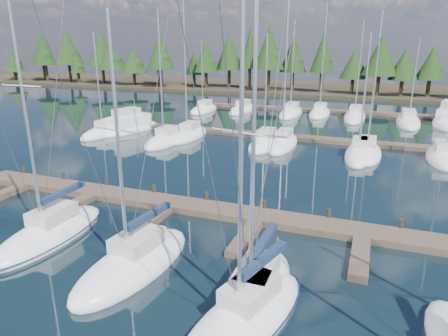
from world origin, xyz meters
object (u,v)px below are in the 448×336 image
at_px(front_sailboat_2, 134,263).
at_px(motor_yacht_left, 130,127).
at_px(front_sailboat_3, 253,300).
at_px(main_dock, 257,221).
at_px(front_sailboat_1, 50,233).
at_px(front_sailboat_4, 245,318).

distance_m(front_sailboat_2, motor_yacht_left, 32.13).
xyz_separation_m(front_sailboat_3, motor_yacht_left, (-24.05, 27.44, 0.22)).
height_order(front_sailboat_2, front_sailboat_3, front_sailboat_3).
relative_size(main_dock, front_sailboat_3, 3.29).
height_order(front_sailboat_3, motor_yacht_left, front_sailboat_3).
distance_m(main_dock, front_sailboat_1, 11.83).
bearing_deg(front_sailboat_4, front_sailboat_3, 91.41).
height_order(front_sailboat_2, front_sailboat_4, front_sailboat_4).
relative_size(front_sailboat_3, front_sailboat_4, 0.96).
distance_m(front_sailboat_1, motor_yacht_left, 28.27).
relative_size(front_sailboat_1, front_sailboat_2, 1.22).
distance_m(front_sailboat_4, motor_yacht_left, 37.42).
height_order(front_sailboat_1, motor_yacht_left, front_sailboat_1).
xyz_separation_m(front_sailboat_1, front_sailboat_2, (6.12, -1.00, -0.02)).
height_order(main_dock, front_sailboat_2, front_sailboat_2).
bearing_deg(motor_yacht_left, front_sailboat_3, -48.77).
bearing_deg(front_sailboat_1, main_dock, 29.63).
relative_size(main_dock, front_sailboat_4, 3.15).
bearing_deg(front_sailboat_1, front_sailboat_2, -9.24).
xyz_separation_m(front_sailboat_2, front_sailboat_3, (6.20, -0.73, 0.01)).
distance_m(front_sailboat_3, motor_yacht_left, 36.49).
bearing_deg(front_sailboat_3, motor_yacht_left, 131.23).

